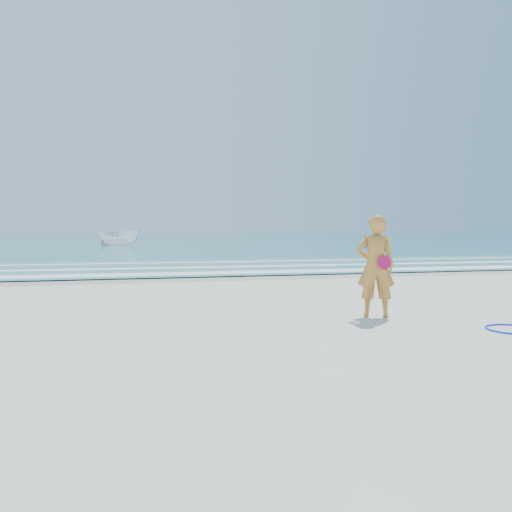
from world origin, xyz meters
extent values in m
plane|color=silver|center=(0.00, 0.00, 0.00)|extent=(400.00, 400.00, 0.00)
cube|color=#B2A893|center=(0.00, 9.00, 0.00)|extent=(400.00, 2.40, 0.00)
cube|color=#19727F|center=(0.00, 105.00, 0.02)|extent=(400.00, 190.00, 0.04)
cube|color=#59B7AD|center=(0.00, 14.00, 0.04)|extent=(400.00, 10.00, 0.01)
cube|color=white|center=(0.00, 10.30, 0.05)|extent=(400.00, 1.40, 0.01)
cube|color=white|center=(0.00, 13.20, 0.05)|extent=(400.00, 0.90, 0.01)
cube|color=white|center=(0.00, 16.50, 0.05)|extent=(400.00, 0.60, 0.01)
imported|color=white|center=(-4.26, 45.56, 0.95)|extent=(5.04, 3.61, 1.83)
sphere|color=black|center=(20.96, 40.21, 0.27)|extent=(0.45, 0.45, 0.45)
imported|color=orange|center=(1.50, 0.61, 0.96)|extent=(0.82, 0.69, 1.92)
cylinder|color=#CB1252|center=(1.58, 0.43, 1.04)|extent=(0.27, 0.08, 0.27)
camera|label=1|loc=(-2.94, -7.92, 1.64)|focal=35.00mm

